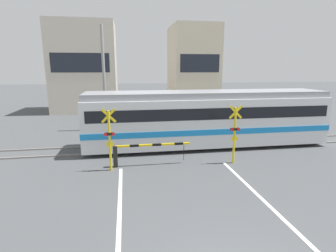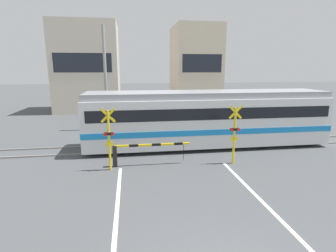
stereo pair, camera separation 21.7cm
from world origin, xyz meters
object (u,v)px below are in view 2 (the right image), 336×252
object	(u,v)px
crossing_barrier_far	(185,124)
crossing_signal_right	(235,132)
crossing_signal_left	(109,137)
pedestrian	(143,115)
commuter_train	(207,117)
crossing_barrier_near	(135,150)

from	to	relation	value
crossing_barrier_far	crossing_signal_right	xyz separation A→B (m)	(1.18, -5.96, 0.84)
crossing_signal_right	crossing_barrier_far	bearing A→B (deg)	101.16
crossing_barrier_far	crossing_signal_left	bearing A→B (deg)	-129.31
crossing_barrier_far	pedestrian	distance (m)	4.37
crossing_barrier_far	crossing_signal_right	bearing A→B (deg)	-78.84
commuter_train	crossing_barrier_near	world-z (taller)	commuter_train
crossing_signal_left	crossing_signal_right	xyz separation A→B (m)	(6.05, 0.00, 0.00)
crossing_signal_left	crossing_signal_right	bearing A→B (deg)	0.00
pedestrian	commuter_train	bearing A→B (deg)	-59.84
commuter_train	crossing_signal_left	bearing A→B (deg)	-150.37
commuter_train	pedestrian	xyz separation A→B (m)	(-3.55, 6.10, -0.82)
crossing_barrier_near	crossing_signal_left	xyz separation A→B (m)	(-1.18, -0.39, 0.84)
crossing_barrier_far	pedestrian	size ratio (longest dim) A/B	2.23
crossing_barrier_far	crossing_signal_left	world-z (taller)	crossing_signal_left
commuter_train	crossing_barrier_near	size ratio (longest dim) A/B	3.83
commuter_train	pedestrian	bearing A→B (deg)	120.16
crossing_signal_left	commuter_train	bearing A→B (deg)	29.63
crossing_barrier_far	crossing_signal_right	distance (m)	6.13
crossing_barrier_near	crossing_barrier_far	xyz separation A→B (m)	(3.70, 5.57, 0.00)
pedestrian	crossing_barrier_far	bearing A→B (deg)	-49.60
crossing_barrier_near	crossing_signal_right	bearing A→B (deg)	-4.57
commuter_train	crossing_signal_left	world-z (taller)	commuter_train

